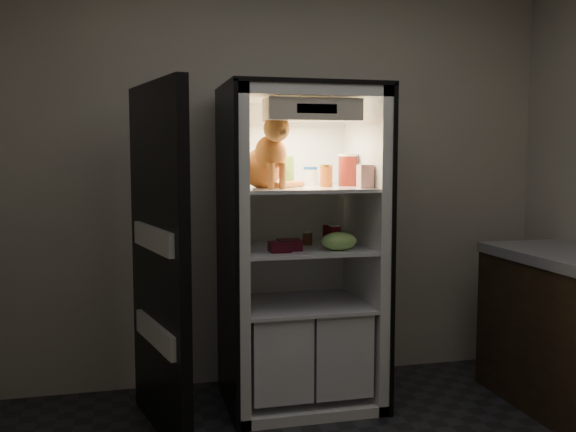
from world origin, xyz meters
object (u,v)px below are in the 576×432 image
(mayo_tub, at_px, (310,176))
(condiment_jar, at_px, (307,238))
(refrigerator, at_px, (299,270))
(berry_box_right, at_px, (289,245))
(salsa_jar, at_px, (326,176))
(grape_bag, at_px, (339,241))
(cream_carton, at_px, (365,176))
(berry_box_left, at_px, (280,247))
(parmesan_shaker, at_px, (288,171))
(soda_can_b, at_px, (333,235))
(pepper_jar, at_px, (348,170))
(soda_can_c, at_px, (335,236))
(soda_can_a, at_px, (328,234))
(tabby_cat, at_px, (267,159))

(mayo_tub, bearing_deg, condiment_jar, -118.17)
(refrigerator, bearing_deg, berry_box_right, -121.09)
(salsa_jar, distance_m, grape_bag, 0.40)
(cream_carton, distance_m, berry_box_left, 0.62)
(condiment_jar, bearing_deg, berry_box_right, -129.69)
(berry_box_left, bearing_deg, cream_carton, -4.20)
(refrigerator, height_order, mayo_tub, refrigerator)
(berry_box_right, bearing_deg, mayo_tub, 52.93)
(refrigerator, height_order, parmesan_shaker, refrigerator)
(grape_bag, bearing_deg, mayo_tub, 103.88)
(cream_carton, xyz_separation_m, soda_can_b, (-0.11, 0.25, -0.36))
(pepper_jar, relative_size, soda_can_c, 1.49)
(pepper_jar, relative_size, cream_carton, 1.47)
(parmesan_shaker, bearing_deg, cream_carton, -35.23)
(refrigerator, distance_m, soda_can_b, 0.30)
(salsa_jar, bearing_deg, mayo_tub, 111.46)
(parmesan_shaker, bearing_deg, grape_bag, -46.97)
(mayo_tub, xyz_separation_m, soda_can_a, (0.10, -0.05, -0.35))
(refrigerator, relative_size, berry_box_left, 16.64)
(soda_can_a, bearing_deg, pepper_jar, -13.97)
(mayo_tub, distance_m, grape_bag, 0.48)
(mayo_tub, relative_size, berry_box_left, 1.01)
(refrigerator, distance_m, soda_can_a, 0.28)
(cream_carton, bearing_deg, berry_box_right, 169.23)
(refrigerator, height_order, soda_can_b, refrigerator)
(berry_box_left, bearing_deg, pepper_jar, 24.98)
(soda_can_b, bearing_deg, refrigerator, 179.79)
(grape_bag, bearing_deg, berry_box_right, 167.32)
(soda_can_a, xyz_separation_m, berry_box_right, (-0.29, -0.20, -0.03))
(refrigerator, xyz_separation_m, salsa_jar, (0.15, -0.06, 0.56))
(grape_bag, xyz_separation_m, berry_box_left, (-0.34, 0.02, -0.02))
(soda_can_a, relative_size, soda_can_b, 1.05)
(soda_can_b, xyz_separation_m, condiment_jar, (-0.15, 0.02, -0.02))
(condiment_jar, height_order, berry_box_right, condiment_jar)
(condiment_jar, bearing_deg, cream_carton, -46.31)
(soda_can_a, distance_m, soda_can_b, 0.04)
(salsa_jar, bearing_deg, soda_can_c, -66.45)
(condiment_jar, bearing_deg, soda_can_b, -8.60)
(refrigerator, relative_size, tabby_cat, 4.29)
(soda_can_a, bearing_deg, cream_carton, -65.88)
(mayo_tub, bearing_deg, cream_carton, -56.27)
(mayo_tub, distance_m, soda_can_b, 0.38)
(refrigerator, height_order, pepper_jar, refrigerator)
(salsa_jar, bearing_deg, soda_can_a, 65.27)
(cream_carton, height_order, berry_box_left, cream_carton)
(cream_carton, height_order, condiment_jar, cream_carton)
(refrigerator, bearing_deg, berry_box_left, -128.54)
(soda_can_a, distance_m, berry_box_left, 0.44)
(cream_carton, height_order, grape_bag, cream_carton)
(soda_can_c, bearing_deg, berry_box_left, -166.52)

